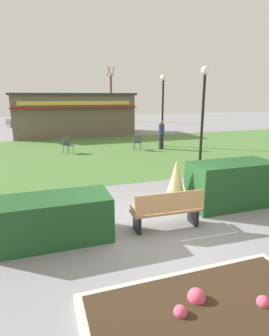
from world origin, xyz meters
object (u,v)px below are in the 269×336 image
at_px(parked_car_west_slot, 28,120).
at_px(trash_bin, 29,223).
at_px(person_strolling, 161,135).
at_px(lamppost_far, 163,102).
at_px(food_kiosk, 73,114).
at_px(tree_left_bg, 111,97).
at_px(park_bench, 167,210).
at_px(cafe_chair_north, 67,144).
at_px(lamppost_mid, 203,105).
at_px(cafe_chair_west, 137,141).

bearing_deg(parked_car_west_slot, trash_bin, -88.49).
bearing_deg(person_strolling, parked_car_west_slot, -77.83).
bearing_deg(lamppost_far, food_kiosk, 121.70).
distance_m(lamppost_far, person_strolling, 2.15).
bearing_deg(food_kiosk, lamppost_far, -58.30).
relative_size(trash_bin, person_strolling, 0.47).
relative_size(lamppost_far, trash_bin, 5.46).
height_order(person_strolling, tree_left_bg, tree_left_bg).
bearing_deg(park_bench, cafe_chair_north, 97.50).
relative_size(lamppost_far, tree_left_bg, 0.67).
height_order(food_kiosk, person_strolling, food_kiosk).
xyz_separation_m(trash_bin, parked_car_west_slot, (-0.68, 25.81, 0.25)).
bearing_deg(lamppost_mid, person_strolling, 90.80).
relative_size(cafe_chair_west, tree_left_bg, 0.14).
xyz_separation_m(trash_bin, tree_left_bg, (9.12, 28.84, 2.48)).
distance_m(lamppost_mid, lamppost_far, 5.25).
relative_size(food_kiosk, person_strolling, 5.52).
height_order(lamppost_mid, cafe_chair_west, lamppost_mid).
relative_size(lamppost_far, cafe_chair_north, 4.86).
bearing_deg(food_kiosk, parked_car_west_slot, 114.58).
xyz_separation_m(park_bench, food_kiosk, (0.01, 18.01, 1.17)).
xyz_separation_m(park_bench, parked_car_west_slot, (-3.77, 26.28, 0.16)).
distance_m(park_bench, cafe_chair_north, 10.20).
height_order(parked_car_west_slot, tree_left_bg, tree_left_bg).
bearing_deg(parked_car_west_slot, cafe_chair_north, -81.42).
relative_size(cafe_chair_north, person_strolling, 0.53).
height_order(food_kiosk, cafe_chair_north, food_kiosk).
relative_size(lamppost_far, parked_car_west_slot, 1.03).
bearing_deg(cafe_chair_north, tree_left_bg, 69.01).
bearing_deg(parked_car_west_slot, tree_left_bg, 17.16).
xyz_separation_m(person_strolling, parked_car_west_slot, (-7.88, 16.67, -0.22)).
xyz_separation_m(lamppost_mid, cafe_chair_north, (-5.50, 4.75, -2.19)).
bearing_deg(lamppost_far, park_bench, -113.45).
bearing_deg(person_strolling, tree_left_bg, -108.70).
bearing_deg(parked_car_west_slot, cafe_chair_west, -68.79).
distance_m(park_bench, parked_car_west_slot, 26.55).
relative_size(park_bench, cafe_chair_west, 1.93).
xyz_separation_m(lamppost_far, person_strolling, (-0.49, -0.99, -1.85)).
height_order(trash_bin, tree_left_bg, tree_left_bg).
relative_size(cafe_chair_west, parked_car_west_slot, 0.21).
xyz_separation_m(park_bench, lamppost_mid, (4.17, 5.36, 2.23)).
height_order(trash_bin, person_strolling, person_strolling).
bearing_deg(person_strolling, lamppost_mid, 77.69).
xyz_separation_m(lamppost_far, tree_left_bg, (1.44, 18.71, 0.16)).
distance_m(trash_bin, cafe_chair_north, 9.80).
distance_m(trash_bin, cafe_chair_west, 10.90).
bearing_deg(food_kiosk, tree_left_bg, 61.94).
xyz_separation_m(park_bench, tree_left_bg, (6.03, 29.30, 2.39)).
relative_size(lamppost_mid, cafe_chair_north, 4.86).
bearing_deg(lamppost_mid, tree_left_bg, 85.54).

